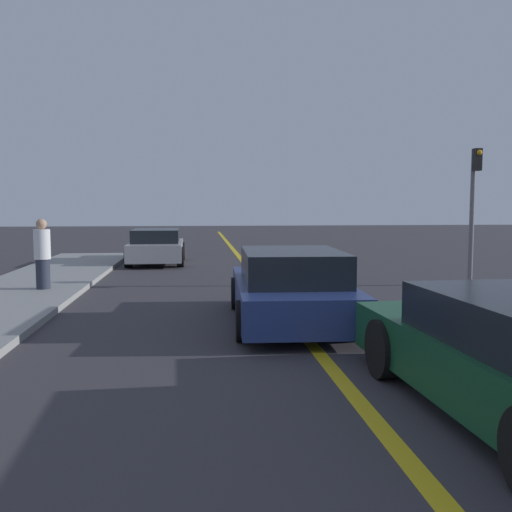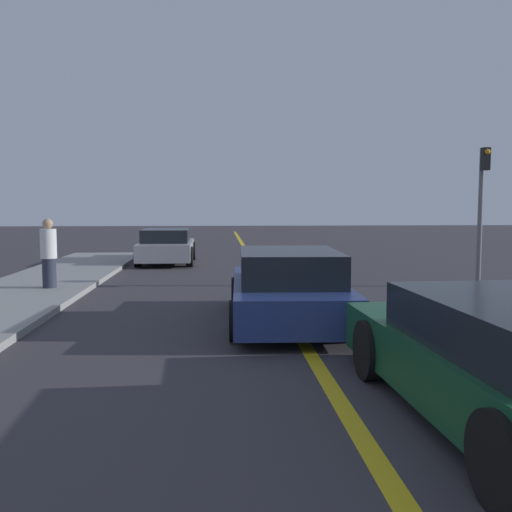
{
  "view_description": "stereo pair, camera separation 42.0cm",
  "coord_description": "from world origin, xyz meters",
  "px_view_note": "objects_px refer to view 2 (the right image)",
  "views": [
    {
      "loc": [
        -1.68,
        4.8,
        2.06
      ],
      "look_at": [
        -0.53,
        15.77,
        1.06
      ],
      "focal_mm": 40.0,
      "sensor_mm": 36.0,
      "label": 1
    },
    {
      "loc": [
        -1.26,
        4.76,
        2.06
      ],
      "look_at": [
        -0.53,
        15.77,
        1.06
      ],
      "focal_mm": 40.0,
      "sensor_mm": 36.0,
      "label": 2
    }
  ],
  "objects_px": {
    "pedestrian_far_standing": "(49,253)",
    "car_ahead_center": "(507,363)",
    "car_parked_left_lot": "(167,246)",
    "traffic_light": "(482,201)",
    "car_far_distant": "(288,288)"
  },
  "relations": [
    {
      "from": "car_far_distant",
      "to": "car_parked_left_lot",
      "type": "height_order",
      "value": "car_far_distant"
    },
    {
      "from": "car_parked_left_lot",
      "to": "pedestrian_far_standing",
      "type": "bearing_deg",
      "value": -108.35
    },
    {
      "from": "car_parked_left_lot",
      "to": "traffic_light",
      "type": "relative_size",
      "value": 1.12
    },
    {
      "from": "car_ahead_center",
      "to": "traffic_light",
      "type": "xyz_separation_m",
      "value": [
        3.89,
        8.82,
        1.55
      ]
    },
    {
      "from": "car_far_distant",
      "to": "traffic_light",
      "type": "distance_m",
      "value": 6.89
    },
    {
      "from": "car_ahead_center",
      "to": "pedestrian_far_standing",
      "type": "bearing_deg",
      "value": 125.46
    },
    {
      "from": "car_parked_left_lot",
      "to": "pedestrian_far_standing",
      "type": "relative_size",
      "value": 2.39
    },
    {
      "from": "car_ahead_center",
      "to": "car_parked_left_lot",
      "type": "relative_size",
      "value": 1.25
    },
    {
      "from": "car_ahead_center",
      "to": "traffic_light",
      "type": "relative_size",
      "value": 1.39
    },
    {
      "from": "car_parked_left_lot",
      "to": "traffic_light",
      "type": "distance_m",
      "value": 10.54
    },
    {
      "from": "pedestrian_far_standing",
      "to": "traffic_light",
      "type": "bearing_deg",
      "value": 1.84
    },
    {
      "from": "traffic_light",
      "to": "pedestrian_far_standing",
      "type": "bearing_deg",
      "value": -178.16
    },
    {
      "from": "pedestrian_far_standing",
      "to": "car_ahead_center",
      "type": "bearing_deg",
      "value": -52.19
    },
    {
      "from": "car_far_distant",
      "to": "car_parked_left_lot",
      "type": "relative_size",
      "value": 1.14
    },
    {
      "from": "car_ahead_center",
      "to": "pedestrian_far_standing",
      "type": "relative_size",
      "value": 2.98
    }
  ]
}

